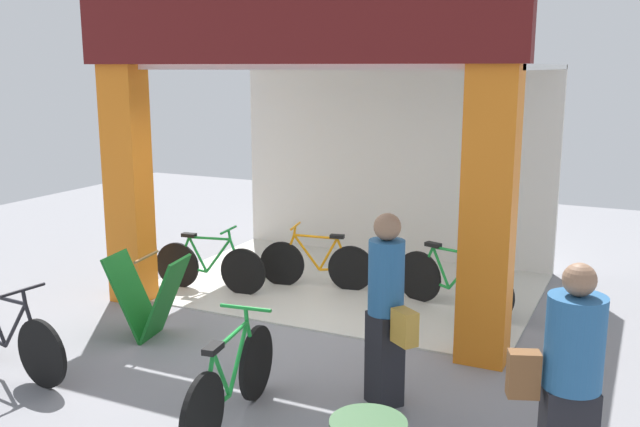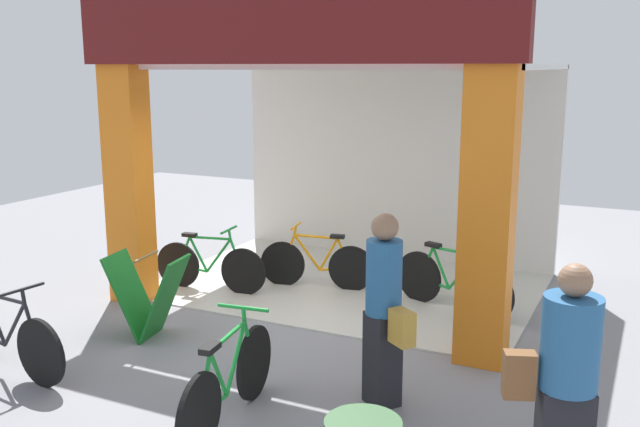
% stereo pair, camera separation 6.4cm
% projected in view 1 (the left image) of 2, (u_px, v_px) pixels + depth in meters
% --- Properties ---
extents(ground_plane, '(17.73, 17.73, 0.00)m').
position_uv_depth(ground_plane, '(288.00, 327.00, 7.97)').
color(ground_plane, gray).
rests_on(ground_plane, ground).
extents(shop_facade, '(5.07, 3.70, 3.69)m').
position_uv_depth(shop_facade, '(346.00, 141.00, 9.00)').
color(shop_facade, beige).
rests_on(shop_facade, ground).
extents(bicycle_inside_0, '(1.52, 0.44, 0.85)m').
position_uv_depth(bicycle_inside_0, '(317.00, 264.00, 9.28)').
color(bicycle_inside_0, black).
rests_on(bicycle_inside_0, ground).
extents(bicycle_inside_1, '(1.56, 0.60, 0.90)m').
position_uv_depth(bicycle_inside_1, '(452.00, 282.00, 8.42)').
color(bicycle_inside_1, black).
rests_on(bicycle_inside_1, ground).
extents(bicycle_inside_2, '(1.56, 0.43, 0.86)m').
position_uv_depth(bicycle_inside_2, '(209.00, 266.00, 9.15)').
color(bicycle_inside_2, black).
rests_on(bicycle_inside_2, ground).
extents(bicycle_parked_0, '(0.46, 1.67, 0.92)m').
position_uv_depth(bicycle_parked_0, '(231.00, 383.00, 5.71)').
color(bicycle_parked_0, black).
rests_on(bicycle_parked_0, ground).
extents(bicycle_parked_1, '(1.65, 0.45, 0.91)m').
position_uv_depth(bicycle_parked_1, '(8.00, 338.00, 6.66)').
color(bicycle_parked_1, black).
rests_on(bicycle_parked_1, ground).
extents(sandwich_board_sign, '(0.89, 0.61, 0.93)m').
position_uv_depth(sandwich_board_sign, '(148.00, 297.00, 7.56)').
color(sandwich_board_sign, '#197226').
rests_on(sandwich_board_sign, ground).
extents(pedestrian_0, '(0.65, 0.49, 1.68)m').
position_uv_depth(pedestrian_0, '(569.00, 381.00, 4.58)').
color(pedestrian_0, black).
rests_on(pedestrian_0, ground).
extents(pedestrian_1, '(0.57, 0.50, 1.70)m').
position_uv_depth(pedestrian_1, '(387.00, 309.00, 5.97)').
color(pedestrian_1, black).
rests_on(pedestrian_1, ground).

